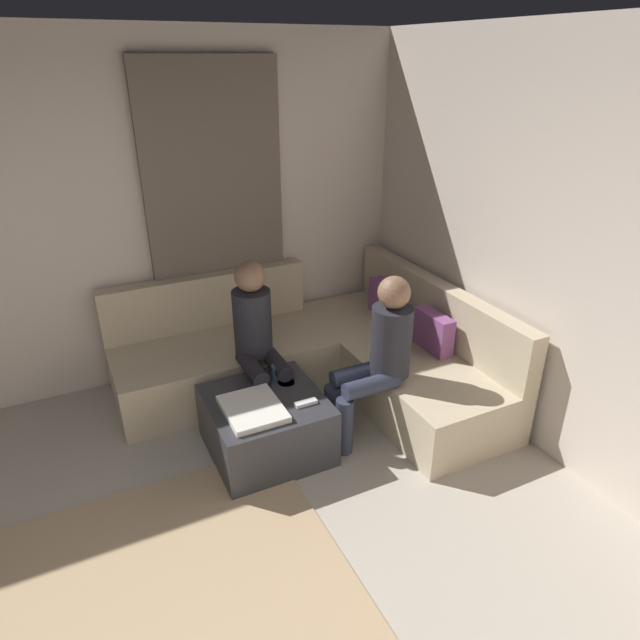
# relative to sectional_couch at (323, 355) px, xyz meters

# --- Properties ---
(wall_left) EXTENTS (0.12, 6.00, 2.70)m
(wall_left) POSITION_rel_sectional_couch_xyz_m (-0.86, -1.88, 1.07)
(wall_left) COLOR beige
(wall_left) RESTS_ON ground_plane
(curtain_panel) EXTENTS (0.06, 1.10, 2.50)m
(curtain_panel) POSITION_rel_sectional_couch_xyz_m (-0.76, -0.58, 0.97)
(curtain_panel) COLOR #726659
(curtain_panel) RESTS_ON ground_plane
(sectional_couch) EXTENTS (2.10, 2.55, 0.87)m
(sectional_couch) POSITION_rel_sectional_couch_xyz_m (0.00, 0.00, 0.00)
(sectional_couch) COLOR #C6B593
(sectional_couch) RESTS_ON ground_plane
(ottoman) EXTENTS (0.76, 0.76, 0.42)m
(ottoman) POSITION_rel_sectional_couch_xyz_m (0.58, -0.72, -0.07)
(ottoman) COLOR #333338
(ottoman) RESTS_ON ground_plane
(folded_blanket) EXTENTS (0.44, 0.36, 0.04)m
(folded_blanket) POSITION_rel_sectional_couch_xyz_m (0.68, -0.84, 0.16)
(folded_blanket) COLOR white
(folded_blanket) RESTS_ON ottoman
(coffee_mug) EXTENTS (0.08, 0.08, 0.10)m
(coffee_mug) POSITION_rel_sectional_couch_xyz_m (0.36, -0.54, 0.19)
(coffee_mug) COLOR #334C72
(coffee_mug) RESTS_ON ottoman
(game_remote) EXTENTS (0.05, 0.15, 0.02)m
(game_remote) POSITION_rel_sectional_couch_xyz_m (0.76, -0.50, 0.15)
(game_remote) COLOR white
(game_remote) RESTS_ON ottoman
(person_on_couch_back) EXTENTS (0.30, 0.60, 1.20)m
(person_on_couch_back) POSITION_rel_sectional_couch_xyz_m (0.74, 0.06, 0.38)
(person_on_couch_back) COLOR #2D3347
(person_on_couch_back) RESTS_ON ground_plane
(person_on_couch_side) EXTENTS (0.60, 0.30, 1.20)m
(person_on_couch_side) POSITION_rel_sectional_couch_xyz_m (0.15, -0.60, 0.38)
(person_on_couch_side) COLOR black
(person_on_couch_side) RESTS_ON ground_plane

